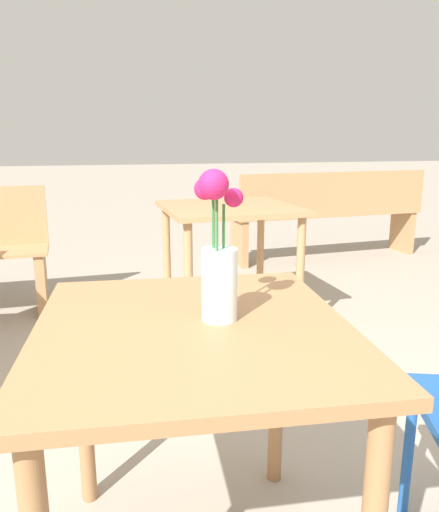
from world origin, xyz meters
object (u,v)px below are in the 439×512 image
flower_vase (218,267)px  table_back (229,225)px  bench_far (331,211)px  table_front (194,368)px

flower_vase → table_back: bearing=75.3°
flower_vase → bench_far: flower_vase is taller
bench_far → table_back: 1.96m
table_back → table_front: bearing=-106.5°
flower_vase → table_front: bearing=-166.9°
bench_far → table_front: bearing=-120.2°
flower_vase → bench_far: bearing=60.6°
bench_far → flower_vase: bearing=-119.4°
bench_far → table_back: bearing=-133.8°
bench_far → table_back: bench_far is taller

